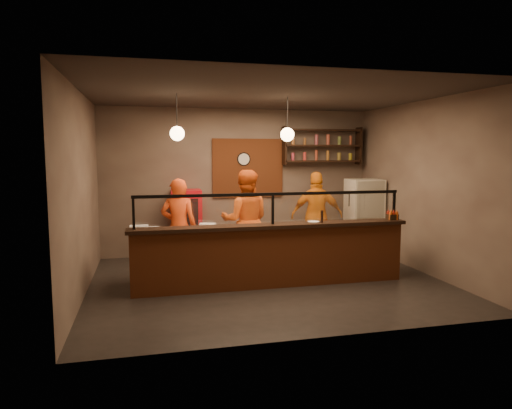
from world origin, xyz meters
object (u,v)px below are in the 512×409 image
object	(u,v)px
cook_mid	(245,221)
cook_right	(317,216)
fridge	(364,217)
cook_left	(179,227)
wall_clock	(244,159)
red_cooler	(186,224)
pizza_dough	(312,227)
pepper_mill	(322,217)
condiment_caddy	(392,217)

from	to	relation	value
cook_mid	cook_right	xyz separation A→B (m)	(1.67, 0.58, -0.04)
fridge	cook_left	bearing A→B (deg)	-167.05
wall_clock	cook_mid	world-z (taller)	wall_clock
red_cooler	wall_clock	bearing A→B (deg)	14.94
cook_left	pizza_dough	size ratio (longest dim) A/B	3.19
fridge	pepper_mill	size ratio (longest dim) A/B	8.11
cook_left	fridge	xyz separation A→B (m)	(4.06, 0.74, -0.06)
cook_right	pepper_mill	xyz separation A→B (m)	(-0.60, -1.78, 0.24)
cook_mid	condiment_caddy	distance (m)	2.68
cook_left	red_cooler	distance (m)	1.34
cook_left	cook_mid	xyz separation A→B (m)	(1.25, 0.03, 0.07)
cook_mid	condiment_caddy	bearing A→B (deg)	165.96
cook_left	fridge	distance (m)	4.13
wall_clock	red_cooler	bearing A→B (deg)	-166.69
condiment_caddy	cook_right	bearing A→B (deg)	113.00
cook_mid	condiment_caddy	xyz separation A→B (m)	(2.41, -1.16, 0.15)
cook_mid	pepper_mill	xyz separation A→B (m)	(1.07, -1.19, 0.20)
cook_right	fridge	world-z (taller)	cook_right
pizza_dough	cook_right	bearing A→B (deg)	65.43
cook_mid	cook_right	world-z (taller)	cook_mid
cook_left	pepper_mill	bearing A→B (deg)	164.37
cook_right	cook_mid	bearing A→B (deg)	31.77
pizza_dough	pepper_mill	xyz separation A→B (m)	(0.01, -0.43, 0.26)
wall_clock	cook_mid	xyz separation A→B (m)	(-0.31, -1.59, -1.14)
wall_clock	condiment_caddy	world-z (taller)	wall_clock
wall_clock	pepper_mill	size ratio (longest dim) A/B	1.46
fridge	pepper_mill	world-z (taller)	fridge
cook_mid	pepper_mill	size ratio (longest dim) A/B	9.35
wall_clock	cook_left	distance (m)	2.55
cook_right	fridge	xyz separation A→B (m)	(1.14, 0.13, -0.09)
pepper_mill	red_cooler	bearing A→B (deg)	129.90
cook_left	condiment_caddy	xyz separation A→B (m)	(3.66, -1.13, 0.22)
fridge	pizza_dough	bearing A→B (deg)	-137.45
cook_mid	red_cooler	distance (m)	1.64
cook_mid	fridge	distance (m)	2.90
cook_left	red_cooler	bearing A→B (deg)	-89.77
cook_right	fridge	size ratio (longest dim) A/B	1.11
pizza_dough	cook_mid	bearing A→B (deg)	144.17
condiment_caddy	pizza_dough	bearing A→B (deg)	163.45
condiment_caddy	pepper_mill	size ratio (longest dim) A/B	0.86
wall_clock	pepper_mill	world-z (taller)	wall_clock
red_cooler	pepper_mill	bearing A→B (deg)	-48.47
wall_clock	cook_right	world-z (taller)	wall_clock
cook_left	pizza_dough	distance (m)	2.42
pizza_dough	cook_left	bearing A→B (deg)	162.43
cook_left	pepper_mill	world-z (taller)	cook_left
cook_right	fridge	bearing A→B (deg)	-161.25
cook_left	pepper_mill	xyz separation A→B (m)	(2.32, -1.16, 0.27)
red_cooler	pepper_mill	distance (m)	3.25
cook_mid	wall_clock	bearing A→B (deg)	-89.26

